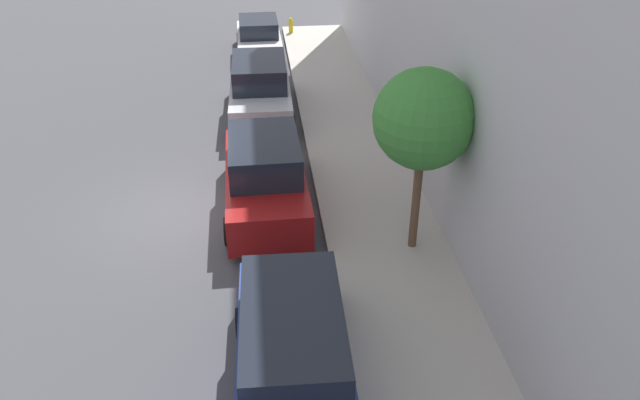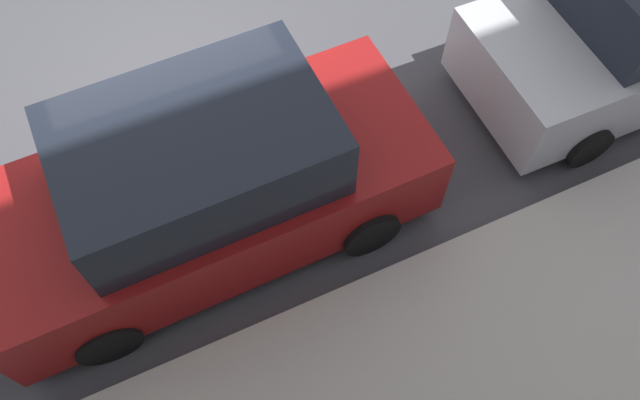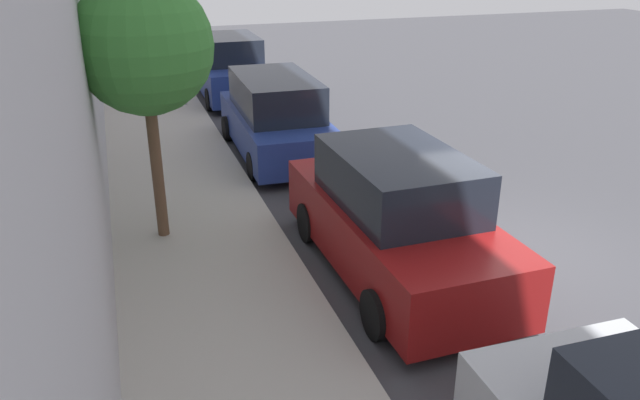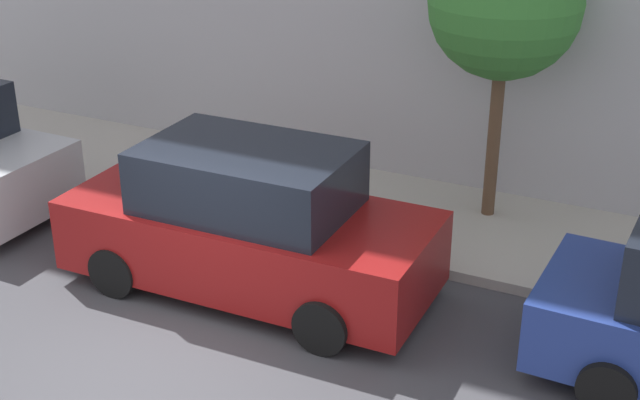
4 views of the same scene
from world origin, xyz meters
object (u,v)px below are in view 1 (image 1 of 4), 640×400
Objects in this scene: parked_suv_third at (265,177)px; street_tree at (424,120)px; parked_minivan_second at (293,354)px; fire_hydrant at (291,25)px; parked_suv_fourth at (260,90)px; parked_sedan_fifth at (259,39)px.

parked_suv_third is 1.13× the size of street_tree.
parked_minivan_second is 7.17× the size of fire_hydrant.
parked_minivan_second is 21.26m from fire_hydrant.
parked_sedan_fifth is (0.12, 6.43, -0.21)m from parked_suv_fourth.
parked_suv_fourth is 7.00× the size of fire_hydrant.
parked_suv_fourth is 1.13× the size of street_tree.
parked_suv_third is 7.00× the size of fire_hydrant.
parked_suv_fourth is 9.28m from fire_hydrant.
street_tree is (3.15, -14.58, 2.61)m from parked_sedan_fifth.
street_tree reaches higher than parked_suv_third.
parked_minivan_second reaches higher than fire_hydrant.
parked_minivan_second is at bearing -127.76° from street_tree.
parked_suv_fourth is at bearing 111.88° from street_tree.
street_tree is at bearing -33.98° from parked_suv_third.
parked_minivan_second is 6.18m from parked_suv_third.
parked_suv_fourth is (0.04, 5.92, 0.00)m from parked_suv_third.
parked_minivan_second is at bearing -89.69° from parked_sedan_fifth.
street_tree reaches higher than parked_suv_fourth.
parked_suv_fourth reaches higher than parked_minivan_second.
fire_hydrant is at bearing 60.36° from parked_sedan_fifth.
parked_suv_third is 4.66m from street_tree.
parked_sedan_fifth is 3.10m from fire_hydrant.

